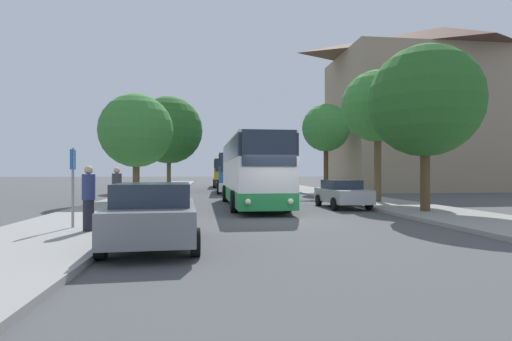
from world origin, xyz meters
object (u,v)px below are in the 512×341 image
Objects in this scene: bus_rear at (225,172)px; tree_right_far at (425,101)px; tree_left_near at (169,130)px; tree_right_mid at (326,128)px; bus_stop_sign at (73,178)px; pedestrian_waiting_far at (89,198)px; pedestrian_waiting_near at (117,191)px; tree_left_far at (136,131)px; bus_middle at (233,173)px; bus_front at (252,171)px; parked_car_left_curb at (154,214)px; parked_car_right_far at (270,181)px; tree_right_near at (378,107)px; parked_car_right_near at (342,193)px.

tree_right_far is at bearing -76.00° from bus_rear.
bus_rear is 1.16× the size of tree_left_near.
tree_right_mid is at bearing -60.79° from bus_rear.
bus_stop_sign is 0.34× the size of tree_right_far.
bus_rear is 5.69× the size of pedestrian_waiting_far.
pedestrian_waiting_near is 9.40m from tree_left_far.
tree_right_far reaches higher than bus_middle.
bus_middle is 24.91m from pedestrian_waiting_far.
tree_left_near is (-0.29, 24.04, 4.84)m from pedestrian_waiting_near.
bus_front is 11.86m from parked_car_left_curb.
parked_car_right_far is 0.49× the size of tree_left_near.
tree_right_near is at bearing 43.84° from parked_car_left_curb.
bus_stop_sign is at bearing -89.07° from tree_left_far.
tree_right_far reaches higher than parked_car_left_curb.
parked_car_right_near is 0.55× the size of tree_right_mid.
bus_rear reaches higher than bus_stop_sign.
bus_front is 1.09× the size of bus_middle.
parked_car_left_curb is 34.20m from parked_car_right_far.
pedestrian_waiting_far is 13.85m from tree_right_far.
tree_left_near is 22.58m from tree_right_near.
parked_car_left_curb is at bearing 160.37° from pedestrian_waiting_far.
bus_stop_sign is at bearing -90.64° from tree_left_near.
bus_middle reaches higher than pedestrian_waiting_far.
bus_rear is 1.38× the size of tree_right_mid.
bus_rear is at bearing 81.81° from parked_car_left_curb.
tree_left_far reaches higher than bus_stop_sign.
parked_car_right_far is 11.08m from tree_right_mid.
bus_stop_sign is (-2.74, 2.71, 0.84)m from parked_car_left_curb.
parked_car_right_near is at bearing -119.53° from pedestrian_waiting_far.
tree_left_near is at bearing 91.49° from parked_car_left_curb.
tree_right_near reaches higher than parked_car_right_far.
pedestrian_waiting_near is (-5.79, -5.36, -0.78)m from bus_front.
tree_left_far is at bearing 147.80° from tree_right_far.
tree_right_far is at bearing -93.30° from tree_right_mid.
bus_front is 22.46m from parked_car_right_far.
tree_left_near is (-6.08, 18.68, 4.06)m from bus_front.
bus_stop_sign is at bearing -103.39° from bus_middle.
tree_left_far is at bearing 151.63° from bus_front.
tree_left_near is at bearing 88.13° from tree_left_far.
bus_rear is 34.40m from tree_right_far.
tree_right_mid reaches higher than parked_car_right_near.
tree_left_near is (-6.05, 3.78, 4.15)m from bus_middle.
bus_front is 1.26× the size of tree_left_near.
bus_middle reaches higher than bus_stop_sign.
pedestrian_waiting_near is at bearing -104.07° from bus_middle.
parked_car_right_near is at bearing -24.24° from tree_left_far.
parked_car_left_curb is 0.49× the size of tree_left_near.
bus_stop_sign is at bearing 32.27° from parked_car_right_near.
bus_middle is 1.16× the size of tree_left_near.
bus_front is 4.85m from parked_car_right_near.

